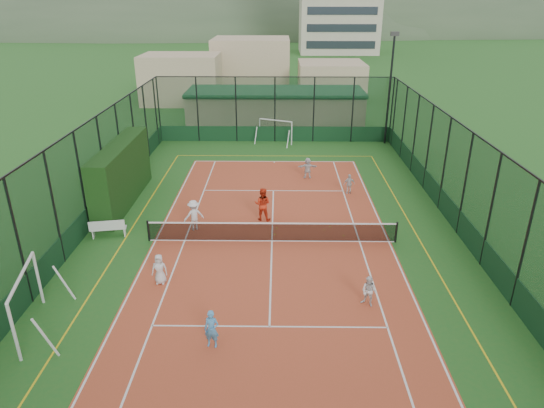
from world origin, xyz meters
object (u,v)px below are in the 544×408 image
Objects in this scene: futsal_goal_near at (27,303)px; child_far_back at (308,168)px; child_near_right at (369,291)px; clubhouse at (275,108)px; floodlight_ne at (390,90)px; child_far_right at (349,184)px; futsal_goal_far at (275,132)px; white_bench at (108,228)px; coach at (263,204)px; child_near_left at (160,269)px; child_far_left at (194,215)px; child_near_mid at (212,329)px.

futsal_goal_near reaches higher than child_far_back.
clubhouse is at bearing 131.01° from child_near_right.
floodlight_ne is 11.90m from child_far_right.
white_bench is at bearing -93.05° from futsal_goal_far.
child_far_back is at bearing -101.48° from coach.
child_near_left is 0.82× the size of child_far_left.
child_far_left is (-7.48, 6.27, 0.17)m from child_near_right.
floodlight_ne is at bearing -154.91° from child_far_left.
child_far_left is at bearing -100.43° from clubhouse.
child_near_right is at bearing -94.99° from futsal_goal_near.
child_near_right is (3.65, -27.07, -0.96)m from clubhouse.
futsal_goal_near is at bearing -103.76° from white_bench.
child_far_left reaches higher than child_near_right.
clubhouse is 16.59m from child_far_right.
child_near_left reaches higher than child_near_right.
white_bench is 12.91m from child_far_back.
coach is at bearing -52.96° from futsal_goal_near.
coach is at bearing -91.50° from clubhouse.
clubhouse is 9.20× the size of white_bench.
child_near_left reaches higher than white_bench.
child_near_mid is (5.94, -7.82, 0.22)m from white_bench.
child_far_left is at bearing 111.61° from child_near_mid.
futsal_goal_far is (8.25, 23.14, -0.17)m from futsal_goal_near.
child_near_right is at bearing -35.98° from white_bench.
white_bench is 0.95× the size of coach.
child_far_left is (-12.43, -15.40, -3.34)m from floodlight_ne.
child_far_back is at bearing 84.80° from child_near_mid.
child_far_back is (2.08, -7.88, -0.23)m from futsal_goal_far.
floodlight_ne is 6.26× the size of child_far_back.
floodlight_ne is at bearing -32.12° from clubhouse.
child_far_left is (-3.83, -20.80, -0.79)m from clubhouse.
clubhouse reaches higher than child_far_back.
futsal_goal_near is 2.52× the size of child_far_back.
child_near_left is (-13.02, -20.25, -3.48)m from floodlight_ne.
child_near_right reaches higher than white_bench.
child_near_left is at bearing 59.16° from child_far_back.
clubhouse is 29.50m from child_near_mid.
futsal_goal_near is at bearing 39.39° from child_far_right.
white_bench is 1.25× the size of child_far_back.
child_near_mid is at bearing 73.28° from child_far_back.
white_bench is at bearing -172.18° from child_near_right.
futsal_goal_far is 8.15m from child_far_back.
child_far_right is at bearing 47.87° from child_near_left.
child_far_left is 1.31× the size of child_far_right.
floodlight_ne is at bearing 110.46° from child_near_right.
floodlight_ne reaches higher than child_near_left.
child_near_mid is at bearing -55.63° from child_near_left.
child_far_left is (-1.97, 8.62, 0.10)m from child_near_mid.
clubhouse reaches higher than child_near_left.
clubhouse reaches higher than futsal_goal_near.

